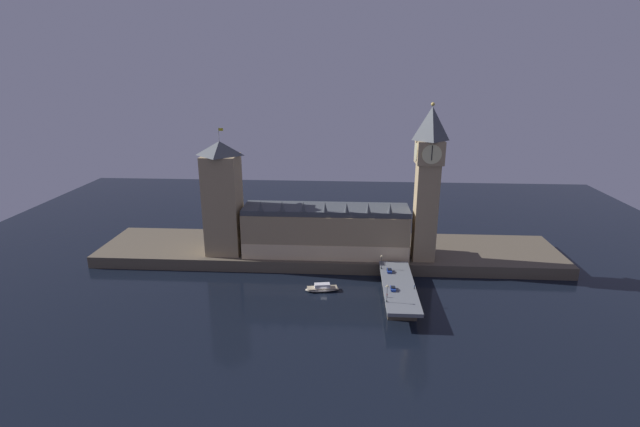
{
  "coord_description": "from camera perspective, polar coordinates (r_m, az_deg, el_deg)",
  "views": [
    {
      "loc": [
        8.82,
        -172.04,
        87.97
      ],
      "look_at": [
        -2.73,
        20.0,
        27.99
      ],
      "focal_mm": 26.0,
      "sensor_mm": 36.0,
      "label": 1
    }
  ],
  "objects": [
    {
      "name": "car_northbound_lead",
      "position": [
        196.66,
        8.54,
        -6.95
      ],
      "size": [
        2.08,
        3.98,
        1.45
      ],
      "color": "navy",
      "rests_on": "bridge"
    },
    {
      "name": "pedestrian_mid_walk",
      "position": [
        183.86,
        11.54,
        -8.81
      ],
      "size": [
        0.38,
        0.38,
        1.84
      ],
      "color": "black",
      "rests_on": "bridge"
    },
    {
      "name": "pedestrian_near_rail",
      "position": [
        175.98,
        8.25,
        -9.93
      ],
      "size": [
        0.38,
        0.38,
        1.59
      ],
      "color": "black",
      "rests_on": "bridge"
    },
    {
      "name": "street_lamp_near",
      "position": [
        171.18,
        8.26,
        -9.48
      ],
      "size": [
        1.34,
        0.6,
        6.74
      ],
      "color": "#2D3333",
      "rests_on": "bridge"
    },
    {
      "name": "embankment",
      "position": [
        227.77,
        0.98,
        -4.66
      ],
      "size": [
        220.0,
        42.0,
        5.47
      ],
      "color": "brown",
      "rests_on": "ground_plane"
    },
    {
      "name": "parliament_hall",
      "position": [
        214.42,
        0.71,
        -2.08
      ],
      "size": [
        75.53,
        19.35,
        27.13
      ],
      "color": "tan",
      "rests_on": "embankment"
    },
    {
      "name": "car_northbound_trail",
      "position": [
        181.78,
        8.98,
        -9.1
      ],
      "size": [
        1.99,
        3.86,
        1.37
      ],
      "color": "navy",
      "rests_on": "bridge"
    },
    {
      "name": "bridge",
      "position": [
        187.84,
        9.64,
        -9.28
      ],
      "size": [
        12.54,
        46.0,
        7.12
      ],
      "color": "slate",
      "rests_on": "ground_plane"
    },
    {
      "name": "victoria_tower",
      "position": [
        216.56,
        -11.88,
        1.88
      ],
      "size": [
        15.78,
        15.78,
        58.27
      ],
      "color": "tan",
      "rests_on": "embankment"
    },
    {
      "name": "clock_tower",
      "position": [
        206.5,
        13.1,
        4.07
      ],
      "size": [
        11.83,
        11.94,
        69.57
      ],
      "color": "tan",
      "rests_on": "embankment"
    },
    {
      "name": "street_lamp_far",
      "position": [
        197.97,
        7.59,
        -5.73
      ],
      "size": [
        1.34,
        0.6,
        6.19
      ],
      "color": "#2D3333",
      "rests_on": "bridge"
    },
    {
      "name": "ground_plane",
      "position": [
        193.43,
        0.46,
        -9.74
      ],
      "size": [
        400.0,
        400.0,
        0.0
      ],
      "primitive_type": "plane",
      "color": "black"
    },
    {
      "name": "boat_upstream",
      "position": [
        194.45,
        0.27,
        -9.19
      ],
      "size": [
        14.64,
        6.6,
        3.26
      ],
      "color": "#B2A893",
      "rests_on": "ground_plane"
    }
  ]
}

